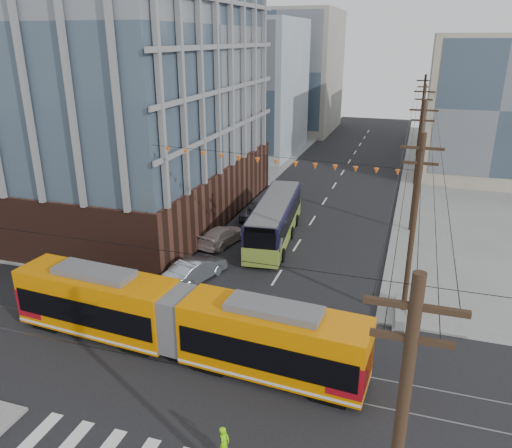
% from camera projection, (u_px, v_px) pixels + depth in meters
% --- Properties ---
extents(ground, '(160.00, 160.00, 0.00)m').
position_uv_depth(ground, '(191.00, 414.00, 21.96)').
color(ground, slate).
extents(office_building, '(30.00, 25.00, 28.60)m').
position_uv_depth(office_building, '(65.00, 53.00, 43.75)').
color(office_building, '#381E16').
rests_on(office_building, ground).
extents(bg_bldg_nw_near, '(18.00, 16.00, 18.00)m').
position_uv_depth(bg_bldg_nw_near, '(234.00, 87.00, 70.02)').
color(bg_bldg_nw_near, '#8C99A5').
rests_on(bg_bldg_nw_near, ground).
extents(bg_bldg_ne_near, '(14.00, 14.00, 16.00)m').
position_uv_depth(bg_bldg_ne_near, '(491.00, 107.00, 57.34)').
color(bg_bldg_ne_near, gray).
rests_on(bg_bldg_ne_near, ground).
extents(bg_bldg_nw_far, '(16.00, 18.00, 20.00)m').
position_uv_depth(bg_bldg_nw_far, '(290.00, 71.00, 86.64)').
color(bg_bldg_nw_far, gray).
rests_on(bg_bldg_nw_far, ground).
extents(bg_bldg_ne_far, '(16.00, 16.00, 14.00)m').
position_uv_depth(bg_bldg_ne_far, '(489.00, 98.00, 74.95)').
color(bg_bldg_ne_far, '#8C99A5').
rests_on(bg_bldg_ne_far, ground).
extents(utility_pole_far, '(0.30, 0.30, 11.00)m').
position_uv_depth(utility_pole_far, '(421.00, 117.00, 67.50)').
color(utility_pole_far, black).
rests_on(utility_pole_far, ground).
extents(streetcar, '(19.57, 4.12, 3.74)m').
position_uv_depth(streetcar, '(179.00, 321.00, 25.66)').
color(streetcar, '#D27100').
rests_on(streetcar, ground).
extents(city_bus, '(3.87, 12.43, 3.46)m').
position_uv_depth(city_bus, '(275.00, 220.00, 40.32)').
color(city_bus, black).
rests_on(city_bus, ground).
extents(parked_car_silver, '(3.08, 5.15, 1.60)m').
position_uv_depth(parked_car_silver, '(196.00, 269.00, 33.84)').
color(parked_car_silver, gray).
rests_on(parked_car_silver, ground).
extents(parked_car_white, '(3.04, 5.28, 1.44)m').
position_uv_depth(parked_car_white, '(222.00, 236.00, 39.80)').
color(parked_car_white, beige).
rests_on(parked_car_white, ground).
extents(parked_car_grey, '(2.33, 4.72, 1.29)m').
position_uv_depth(parked_car_grey, '(256.00, 211.00, 45.61)').
color(parked_car_grey, '#4E545A').
rests_on(parked_car_grey, ground).
extents(pedestrian, '(0.38, 0.56, 1.52)m').
position_uv_depth(pedestrian, '(224.00, 443.00, 19.38)').
color(pedestrian, '#7DE905').
rests_on(pedestrian, ground).
extents(jersey_barrier, '(0.98, 3.56, 0.70)m').
position_uv_depth(jersey_barrier, '(399.00, 312.00, 29.48)').
color(jersey_barrier, slate).
rests_on(jersey_barrier, ground).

